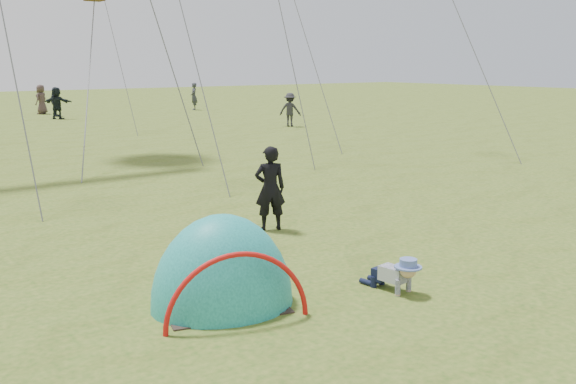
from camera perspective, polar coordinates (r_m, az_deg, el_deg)
ground at (r=8.74m, az=11.96°, el=-9.69°), size 140.00×140.00×0.00m
crawling_toddler at (r=9.03m, az=9.60°, el=-7.13°), size 0.55×0.73×0.52m
popup_tent at (r=8.56m, az=-5.82°, el=-9.96°), size 2.21×1.98×2.43m
standing_adult at (r=12.03m, az=-1.61°, el=0.34°), size 0.69×0.58×1.60m
crowd_person_3 at (r=31.89m, az=0.18°, el=7.33°), size 1.16×1.21×1.65m
crowd_person_8 at (r=40.32m, az=-19.99°, el=7.54°), size 0.53×1.04×1.70m
crowd_person_10 at (r=42.46m, az=-21.08°, el=7.69°), size 1.04×0.99×1.79m
crowd_person_11 at (r=38.38m, az=-19.85°, el=7.46°), size 1.47×1.61×1.79m
crowd_person_12 at (r=43.66m, az=-8.36°, el=8.41°), size 0.65×0.77×1.79m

